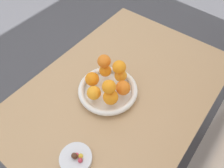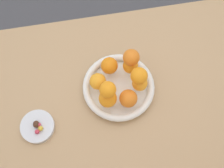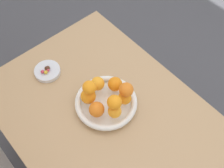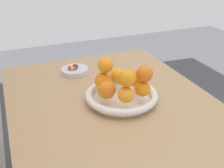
{
  "view_description": "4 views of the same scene",
  "coord_description": "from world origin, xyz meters",
  "px_view_note": "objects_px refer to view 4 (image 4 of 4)",
  "views": [
    {
      "loc": [
        0.51,
        0.34,
        1.57
      ],
      "look_at": [
        0.07,
        0.0,
        0.85
      ],
      "focal_mm": 35.0,
      "sensor_mm": 36.0,
      "label": 1
    },
    {
      "loc": [
        0.15,
        0.34,
        1.75
      ],
      "look_at": [
        0.08,
        -0.01,
        0.86
      ],
      "focal_mm": 45.0,
      "sensor_mm": 36.0,
      "label": 2
    },
    {
      "loc": [
        -0.42,
        0.34,
        1.83
      ],
      "look_at": [
        0.06,
        -0.07,
        0.87
      ],
      "focal_mm": 45.0,
      "sensor_mm": 36.0,
      "label": 3
    },
    {
      "loc": [
        -0.79,
        0.34,
        1.28
      ],
      "look_at": [
        0.06,
        0.0,
        0.82
      ],
      "focal_mm": 45.0,
      "sensor_mm": 36.0,
      "label": 4
    }
  ],
  "objects_px": {
    "orange_5": "(136,79)",
    "candy_ball_0": "(75,68)",
    "candy_ball_2": "(76,66)",
    "candy_ball_3": "(72,68)",
    "orange_0": "(118,76)",
    "orange_4": "(142,88)",
    "orange_3": "(126,95)",
    "orange_6": "(127,78)",
    "orange_7": "(145,73)",
    "candy_ball_4": "(70,68)",
    "dining_table": "(119,130)",
    "orange_1": "(103,81)",
    "candy_dish": "(75,71)",
    "fruit_bowl": "(121,96)",
    "candy_ball_1": "(75,66)",
    "orange_8": "(105,66)",
    "orange_2": "(107,90)"
  },
  "relations": [
    {
      "from": "orange_5",
      "to": "candy_ball_0",
      "type": "xyz_separation_m",
      "value": [
        0.28,
        0.17,
        -0.04
      ]
    },
    {
      "from": "candy_ball_2",
      "to": "candy_ball_3",
      "type": "distance_m",
      "value": 0.02
    },
    {
      "from": "orange_0",
      "to": "candy_ball_2",
      "type": "bearing_deg",
      "value": 23.78
    },
    {
      "from": "orange_0",
      "to": "orange_4",
      "type": "relative_size",
      "value": 1.06
    },
    {
      "from": "orange_3",
      "to": "candy_ball_3",
      "type": "bearing_deg",
      "value": 14.04
    },
    {
      "from": "orange_6",
      "to": "orange_5",
      "type": "bearing_deg",
      "value": -42.49
    },
    {
      "from": "orange_7",
      "to": "candy_ball_4",
      "type": "xyz_separation_m",
      "value": [
        0.37,
        0.18,
        -0.1
      ]
    },
    {
      "from": "dining_table",
      "to": "candy_ball_2",
      "type": "height_order",
      "value": "candy_ball_2"
    },
    {
      "from": "orange_6",
      "to": "orange_1",
      "type": "bearing_deg",
      "value": 20.39
    },
    {
      "from": "orange_3",
      "to": "orange_6",
      "type": "xyz_separation_m",
      "value": [
        0.01,
        -0.01,
        0.06
      ]
    },
    {
      "from": "dining_table",
      "to": "orange_1",
      "type": "relative_size",
      "value": 16.82
    },
    {
      "from": "orange_6",
      "to": "orange_3",
      "type": "bearing_deg",
      "value": 144.64
    },
    {
      "from": "orange_3",
      "to": "orange_5",
      "type": "relative_size",
      "value": 0.9
    },
    {
      "from": "candy_ball_2",
      "to": "candy_dish",
      "type": "bearing_deg",
      "value": 85.78
    },
    {
      "from": "candy_ball_2",
      "to": "fruit_bowl",
      "type": "bearing_deg",
      "value": -164.11
    },
    {
      "from": "orange_0",
      "to": "candy_ball_1",
      "type": "xyz_separation_m",
      "value": [
        0.24,
        0.11,
        -0.04
      ]
    },
    {
      "from": "candy_ball_0",
      "to": "candy_ball_4",
      "type": "distance_m",
      "value": 0.03
    },
    {
      "from": "candy_ball_1",
      "to": "candy_ball_4",
      "type": "distance_m",
      "value": 0.03
    },
    {
      "from": "orange_3",
      "to": "candy_ball_0",
      "type": "xyz_separation_m",
      "value": [
        0.38,
        0.08,
        -0.04
      ]
    },
    {
      "from": "dining_table",
      "to": "orange_6",
      "type": "bearing_deg",
      "value": -121.12
    },
    {
      "from": "orange_4",
      "to": "candy_ball_1",
      "type": "bearing_deg",
      "value": 22.45
    },
    {
      "from": "candy_ball_1",
      "to": "candy_ball_0",
      "type": "bearing_deg",
      "value": 174.77
    },
    {
      "from": "orange_8",
      "to": "dining_table",
      "type": "bearing_deg",
      "value": -172.49
    },
    {
      "from": "orange_4",
      "to": "orange_5",
      "type": "distance_m",
      "value": 0.08
    },
    {
      "from": "orange_3",
      "to": "candy_ball_2",
      "type": "distance_m",
      "value": 0.4
    },
    {
      "from": "candy_dish",
      "to": "candy_ball_4",
      "type": "distance_m",
      "value": 0.03
    },
    {
      "from": "dining_table",
      "to": "fruit_bowl",
      "type": "bearing_deg",
      "value": -30.06
    },
    {
      "from": "fruit_bowl",
      "to": "orange_6",
      "type": "height_order",
      "value": "orange_6"
    },
    {
      "from": "candy_ball_3",
      "to": "candy_ball_4",
      "type": "height_order",
      "value": "same"
    },
    {
      "from": "orange_3",
      "to": "candy_ball_1",
      "type": "bearing_deg",
      "value": 11.37
    },
    {
      "from": "orange_8",
      "to": "candy_ball_2",
      "type": "height_order",
      "value": "orange_8"
    },
    {
      "from": "orange_3",
      "to": "orange_7",
      "type": "bearing_deg",
      "value": -75.6
    },
    {
      "from": "orange_7",
      "to": "fruit_bowl",
      "type": "bearing_deg",
      "value": 49.26
    },
    {
      "from": "orange_5",
      "to": "dining_table",
      "type": "bearing_deg",
      "value": 127.0
    },
    {
      "from": "orange_5",
      "to": "candy_ball_1",
      "type": "bearing_deg",
      "value": 29.48
    },
    {
      "from": "orange_3",
      "to": "orange_6",
      "type": "height_order",
      "value": "orange_6"
    },
    {
      "from": "orange_7",
      "to": "orange_5",
      "type": "bearing_deg",
      "value": -6.21
    },
    {
      "from": "orange_2",
      "to": "orange_4",
      "type": "distance_m",
      "value": 0.13
    },
    {
      "from": "orange_8",
      "to": "orange_1",
      "type": "bearing_deg",
      "value": 77.03
    },
    {
      "from": "dining_table",
      "to": "candy_dish",
      "type": "distance_m",
      "value": 0.39
    },
    {
      "from": "fruit_bowl",
      "to": "orange_2",
      "type": "distance_m",
      "value": 0.09
    },
    {
      "from": "fruit_bowl",
      "to": "orange_3",
      "type": "distance_m",
      "value": 0.09
    },
    {
      "from": "orange_2",
      "to": "orange_3",
      "type": "height_order",
      "value": "orange_2"
    },
    {
      "from": "candy_ball_1",
      "to": "candy_ball_2",
      "type": "xyz_separation_m",
      "value": [
        -0.0,
        -0.0,
        -0.0
      ]
    },
    {
      "from": "dining_table",
      "to": "orange_3",
      "type": "distance_m",
      "value": 0.16
    },
    {
      "from": "orange_2",
      "to": "orange_5",
      "type": "height_order",
      "value": "orange_2"
    },
    {
      "from": "orange_0",
      "to": "orange_6",
      "type": "xyz_separation_m",
      "value": [
        -0.14,
        0.03,
        0.06
      ]
    },
    {
      "from": "orange_2",
      "to": "orange_4",
      "type": "height_order",
      "value": "orange_2"
    },
    {
      "from": "fruit_bowl",
      "to": "candy_ball_2",
      "type": "xyz_separation_m",
      "value": [
        0.32,
        0.09,
        0.01
      ]
    },
    {
      "from": "dining_table",
      "to": "orange_6",
      "type": "xyz_separation_m",
      "value": [
        -0.01,
        -0.02,
        0.22
      ]
    }
  ]
}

